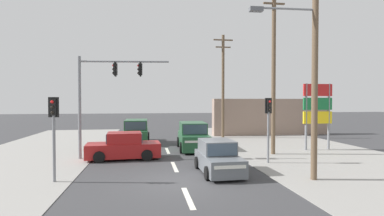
{
  "coord_description": "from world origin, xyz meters",
  "views": [
    {
      "loc": [
        -1.46,
        -12.31,
        3.41
      ],
      "look_at": [
        1.07,
        4.0,
        3.01
      ],
      "focal_mm": 28.0,
      "sensor_mm": 36.0,
      "label": 1
    }
  ],
  "objects_px": {
    "utility_pole_midground_right": "(274,67)",
    "pedestal_signal_right_kerb": "(268,119)",
    "utility_pole_foreground_right": "(312,54)",
    "suv_oncoming_mid": "(193,137)",
    "utility_pole_background_right": "(223,84)",
    "pedestal_signal_left_kerb": "(54,125)",
    "traffic_signal_mast": "(102,88)",
    "suv_crossing_left": "(136,132)",
    "hatchback_kerbside_parked": "(218,158)",
    "sedan_receding_far": "(124,147)",
    "shopping_plaza_sign": "(318,107)"
  },
  "relations": [
    {
      "from": "shopping_plaza_sign",
      "to": "pedestal_signal_right_kerb",
      "type": "bearing_deg",
      "value": -144.42
    },
    {
      "from": "sedan_receding_far",
      "to": "pedestal_signal_right_kerb",
      "type": "bearing_deg",
      "value": -17.07
    },
    {
      "from": "utility_pole_foreground_right",
      "to": "shopping_plaza_sign",
      "type": "bearing_deg",
      "value": 56.81
    },
    {
      "from": "hatchback_kerbside_parked",
      "to": "sedan_receding_far",
      "type": "distance_m",
      "value": 6.19
    },
    {
      "from": "utility_pole_midground_right",
      "to": "pedestal_signal_right_kerb",
      "type": "relative_size",
      "value": 2.98
    },
    {
      "from": "utility_pole_foreground_right",
      "to": "traffic_signal_mast",
      "type": "xyz_separation_m",
      "value": [
        -9.52,
        6.25,
        -1.26
      ]
    },
    {
      "from": "pedestal_signal_right_kerb",
      "to": "hatchback_kerbside_parked",
      "type": "bearing_deg",
      "value": -152.48
    },
    {
      "from": "pedestal_signal_left_kerb",
      "to": "suv_oncoming_mid",
      "type": "xyz_separation_m",
      "value": [
        7.05,
        7.47,
        -1.53
      ]
    },
    {
      "from": "utility_pole_foreground_right",
      "to": "utility_pole_background_right",
      "type": "relative_size",
      "value": 1.07
    },
    {
      "from": "utility_pole_midground_right",
      "to": "suv_crossing_left",
      "type": "height_order",
      "value": "utility_pole_midground_right"
    },
    {
      "from": "utility_pole_foreground_right",
      "to": "pedestal_signal_left_kerb",
      "type": "relative_size",
      "value": 2.83
    },
    {
      "from": "utility_pole_foreground_right",
      "to": "utility_pole_background_right",
      "type": "height_order",
      "value": "utility_pole_foreground_right"
    },
    {
      "from": "shopping_plaza_sign",
      "to": "hatchback_kerbside_parked",
      "type": "relative_size",
      "value": 1.25
    },
    {
      "from": "sedan_receding_far",
      "to": "utility_pole_midground_right",
      "type": "bearing_deg",
      "value": 0.71
    },
    {
      "from": "utility_pole_background_right",
      "to": "pedestal_signal_left_kerb",
      "type": "relative_size",
      "value": 2.64
    },
    {
      "from": "pedestal_signal_left_kerb",
      "to": "shopping_plaza_sign",
      "type": "height_order",
      "value": "shopping_plaza_sign"
    },
    {
      "from": "pedestal_signal_right_kerb",
      "to": "shopping_plaza_sign",
      "type": "height_order",
      "value": "shopping_plaza_sign"
    },
    {
      "from": "utility_pole_foreground_right",
      "to": "utility_pole_background_right",
      "type": "bearing_deg",
      "value": 89.99
    },
    {
      "from": "suv_crossing_left",
      "to": "pedestal_signal_right_kerb",
      "type": "bearing_deg",
      "value": -50.75
    },
    {
      "from": "pedestal_signal_left_kerb",
      "to": "hatchback_kerbside_parked",
      "type": "bearing_deg",
      "value": 4.63
    },
    {
      "from": "suv_oncoming_mid",
      "to": "hatchback_kerbside_parked",
      "type": "bearing_deg",
      "value": -89.13
    },
    {
      "from": "utility_pole_background_right",
      "to": "pedestal_signal_right_kerb",
      "type": "distance_m",
      "value": 11.52
    },
    {
      "from": "pedestal_signal_right_kerb",
      "to": "suv_crossing_left",
      "type": "relative_size",
      "value": 0.78
    },
    {
      "from": "pedestal_signal_left_kerb",
      "to": "hatchback_kerbside_parked",
      "type": "relative_size",
      "value": 0.97
    },
    {
      "from": "utility_pole_background_right",
      "to": "suv_oncoming_mid",
      "type": "relative_size",
      "value": 2.04
    },
    {
      "from": "shopping_plaza_sign",
      "to": "suv_crossing_left",
      "type": "distance_m",
      "value": 13.74
    },
    {
      "from": "traffic_signal_mast",
      "to": "suv_crossing_left",
      "type": "bearing_deg",
      "value": 74.31
    },
    {
      "from": "pedestal_signal_left_kerb",
      "to": "hatchback_kerbside_parked",
      "type": "height_order",
      "value": "pedestal_signal_left_kerb"
    },
    {
      "from": "traffic_signal_mast",
      "to": "pedestal_signal_right_kerb",
      "type": "xyz_separation_m",
      "value": [
        9.11,
        -2.68,
        -1.73
      ]
    },
    {
      "from": "pedestal_signal_left_kerb",
      "to": "sedan_receding_far",
      "type": "relative_size",
      "value": 0.82
    },
    {
      "from": "pedestal_signal_right_kerb",
      "to": "traffic_signal_mast",
      "type": "bearing_deg",
      "value": 163.61
    },
    {
      "from": "utility_pole_foreground_right",
      "to": "pedestal_signal_right_kerb",
      "type": "relative_size",
      "value": 2.83
    },
    {
      "from": "utility_pole_foreground_right",
      "to": "hatchback_kerbside_parked",
      "type": "bearing_deg",
      "value": 152.39
    },
    {
      "from": "pedestal_signal_right_kerb",
      "to": "sedan_receding_far",
      "type": "height_order",
      "value": "pedestal_signal_right_kerb"
    },
    {
      "from": "utility_pole_background_right",
      "to": "suv_oncoming_mid",
      "type": "height_order",
      "value": "utility_pole_background_right"
    },
    {
      "from": "utility_pole_foreground_right",
      "to": "suv_oncoming_mid",
      "type": "distance_m",
      "value": 10.57
    },
    {
      "from": "suv_crossing_left",
      "to": "utility_pole_background_right",
      "type": "bearing_deg",
      "value": 16.13
    },
    {
      "from": "hatchback_kerbside_parked",
      "to": "utility_pole_background_right",
      "type": "bearing_deg",
      "value": 74.3
    },
    {
      "from": "pedestal_signal_right_kerb",
      "to": "pedestal_signal_left_kerb",
      "type": "distance_m",
      "value": 10.62
    },
    {
      "from": "suv_oncoming_mid",
      "to": "traffic_signal_mast",
      "type": "bearing_deg",
      "value": -156.37
    },
    {
      "from": "traffic_signal_mast",
      "to": "pedestal_signal_right_kerb",
      "type": "relative_size",
      "value": 1.69
    },
    {
      "from": "suv_oncoming_mid",
      "to": "hatchback_kerbside_parked",
      "type": "distance_m",
      "value": 6.89
    },
    {
      "from": "utility_pole_background_right",
      "to": "suv_crossing_left",
      "type": "height_order",
      "value": "utility_pole_background_right"
    },
    {
      "from": "sedan_receding_far",
      "to": "pedestal_signal_left_kerb",
      "type": "bearing_deg",
      "value": -118.24
    },
    {
      "from": "utility_pole_midground_right",
      "to": "pedestal_signal_right_kerb",
      "type": "xyz_separation_m",
      "value": [
        -1.41,
        -2.53,
        -3.14
      ]
    },
    {
      "from": "utility_pole_midground_right",
      "to": "suv_oncoming_mid",
      "type": "bearing_deg",
      "value": 150.45
    },
    {
      "from": "utility_pole_foreground_right",
      "to": "sedan_receding_far",
      "type": "relative_size",
      "value": 2.33
    },
    {
      "from": "utility_pole_midground_right",
      "to": "hatchback_kerbside_parked",
      "type": "bearing_deg",
      "value": -137.73
    },
    {
      "from": "utility_pole_midground_right",
      "to": "pedestal_signal_left_kerb",
      "type": "distance_m",
      "value": 13.1
    },
    {
      "from": "utility_pole_foreground_right",
      "to": "utility_pole_midground_right",
      "type": "bearing_deg",
      "value": 80.69
    }
  ]
}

